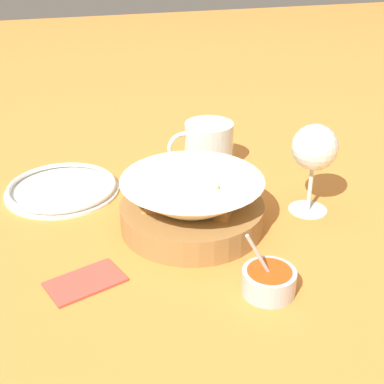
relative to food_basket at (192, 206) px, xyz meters
The scene contains 7 objects.
ground_plane 0.05m from the food_basket, 149.81° to the left, with size 4.00×4.00×0.00m, color orange.
food_basket is the anchor object (origin of this frame).
sauce_cup 0.20m from the food_basket, 105.10° to the left, with size 0.07×0.07×0.10m.
wine_glass 0.22m from the food_basket, behind, with size 0.08×0.08×0.15m.
beer_mug 0.23m from the food_basket, 113.97° to the right, with size 0.13×0.09×0.09m.
side_plate 0.26m from the food_basket, 42.98° to the right, with size 0.20×0.20×0.01m.
napkin 0.21m from the food_basket, 29.43° to the left, with size 0.12×0.09×0.01m.
Camera 1 is at (0.23, 0.69, 0.45)m, focal length 50.00 mm.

